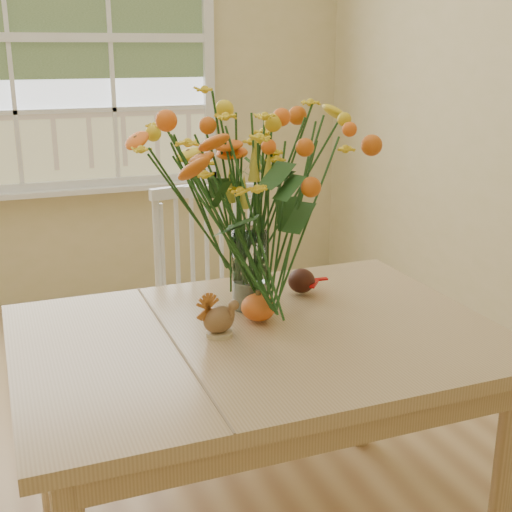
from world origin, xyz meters
name	(u,v)px	position (x,y,z in m)	size (l,w,h in m)	color
wall_back	(11,75)	(0.00, 2.25, 1.35)	(4.00, 0.02, 2.70)	#D4C688
window	(8,41)	(0.00, 2.21, 1.53)	(2.42, 0.12, 1.74)	silver
dining_table	(258,361)	(0.53, -0.21, 0.63)	(1.36, 0.98, 0.72)	tan
windsor_chair	(213,298)	(0.63, 0.58, 0.54)	(0.48, 0.46, 0.95)	white
flower_vase	(250,190)	(0.58, -0.02, 1.10)	(0.52, 0.52, 0.62)	white
pumpkin	(258,309)	(0.56, -0.14, 0.76)	(0.10, 0.10, 0.08)	#E8581B
turkey_figurine	(219,320)	(0.42, -0.20, 0.77)	(0.11, 0.09, 0.12)	#CCB78C
dark_gourd	(301,282)	(0.78, 0.03, 0.76)	(0.13, 0.09, 0.08)	#38160F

